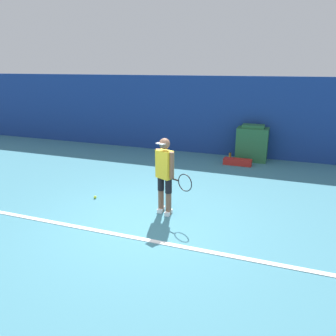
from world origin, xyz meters
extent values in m
plane|color=teal|center=(0.00, 0.00, 0.00)|extent=(24.00, 24.00, 0.00)
cube|color=navy|center=(0.00, 5.74, 1.33)|extent=(24.00, 0.10, 2.65)
cube|color=white|center=(0.00, -0.58, 0.01)|extent=(21.60, 0.10, 0.01)
cylinder|color=brown|center=(0.14, 0.65, 0.24)|extent=(0.12, 0.12, 0.48)
cylinder|color=black|center=(0.14, 0.65, 0.63)|extent=(0.14, 0.14, 0.30)
cube|color=white|center=(0.14, 0.65, 0.04)|extent=(0.10, 0.24, 0.08)
cylinder|color=brown|center=(0.34, 0.56, 0.24)|extent=(0.12, 0.12, 0.48)
cylinder|color=black|center=(0.34, 0.56, 0.63)|extent=(0.14, 0.14, 0.30)
cube|color=white|center=(0.34, 0.56, 0.04)|extent=(0.10, 0.24, 0.08)
cube|color=yellow|center=(0.24, 0.61, 1.06)|extent=(0.39, 0.32, 0.57)
sphere|color=brown|center=(0.24, 0.61, 1.49)|extent=(0.22, 0.22, 0.22)
cube|color=white|center=(0.20, 0.52, 1.51)|extent=(0.21, 0.18, 0.02)
cylinder|color=brown|center=(0.06, 0.69, 1.08)|extent=(0.09, 0.09, 0.54)
cylinder|color=brown|center=(0.42, 0.53, 1.08)|extent=(0.09, 0.09, 0.54)
cylinder|color=black|center=(0.50, 0.49, 0.81)|extent=(0.18, 0.11, 0.03)
torus|color=black|center=(0.74, 0.38, 0.81)|extent=(0.33, 0.16, 0.35)
sphere|color=#D1E533|center=(-1.56, 0.77, 0.03)|extent=(0.07, 0.07, 0.07)
cube|color=#28663D|center=(1.48, 5.34, 0.54)|extent=(0.98, 0.60, 1.07)
cube|color=#28663D|center=(1.48, 5.34, 1.12)|extent=(0.68, 0.42, 0.10)
cube|color=#B2231E|center=(1.15, 4.66, 0.10)|extent=(0.86, 0.29, 0.19)
cylinder|color=orange|center=(0.80, 5.33, 0.09)|extent=(0.08, 0.08, 0.19)
cylinder|color=black|center=(0.80, 5.33, 0.20)|extent=(0.04, 0.04, 0.02)
camera|label=1|loc=(2.46, -5.29, 2.96)|focal=35.00mm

